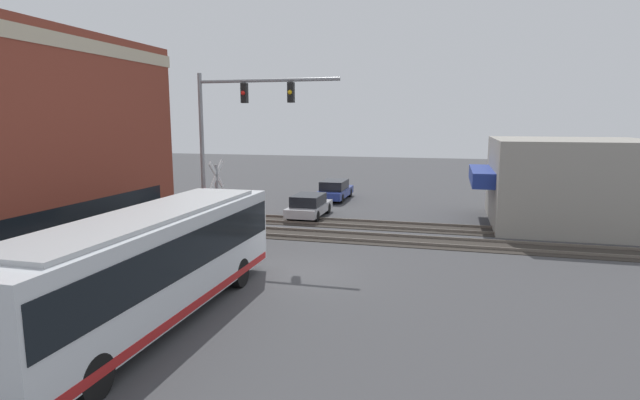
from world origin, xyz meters
name	(u,v)px	position (x,y,z in m)	size (l,w,h in m)	color
ground_plane	(303,272)	(0.00, 0.00, 0.00)	(120.00, 120.00, 0.00)	#424244
shop_building	(566,183)	(11.89, -11.34, 2.36)	(8.26, 8.99, 4.70)	gray
city_bus	(151,262)	(-5.59, 2.80, 1.76)	(11.34, 2.59, 3.19)	silver
traffic_signal_gantry	(235,122)	(4.32, 4.60, 5.63)	(0.42, 6.86, 7.88)	gray
crossing_signal	(217,192)	(4.31, 5.64, 2.30)	(1.41, 1.18, 3.81)	gray
rail_track_near	(338,236)	(6.00, 0.00, 0.03)	(2.60, 60.00, 0.15)	#332D28
rail_track_far	(351,224)	(9.20, 0.00, 0.03)	(2.60, 60.00, 0.15)	#332D28
parked_car_silver	(309,206)	(10.57, 2.80, 0.64)	(4.39, 1.82, 1.37)	#B7B7BC
parked_car_blue	(335,191)	(17.34, 2.80, 0.67)	(4.81, 1.82, 1.43)	navy
pedestrian_at_crossing	(241,218)	(4.90, 4.67, 0.92)	(0.34, 0.34, 1.79)	black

